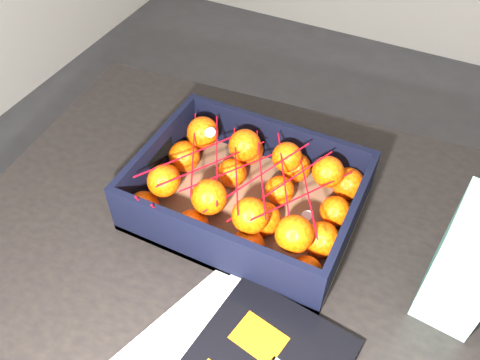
% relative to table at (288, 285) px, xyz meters
% --- Properties ---
extents(ground, '(3.50, 3.50, 0.00)m').
position_rel_table_xyz_m(ground, '(0.10, 0.29, -0.65)').
color(ground, '#343336').
rests_on(ground, ground).
extents(table, '(1.26, 0.90, 0.75)m').
position_rel_table_xyz_m(table, '(0.00, 0.00, 0.00)').
color(table, black).
rests_on(table, ground).
extents(produce_crate, '(0.39, 0.29, 0.11)m').
position_rel_table_xyz_m(produce_crate, '(-0.11, 0.06, 0.13)').
color(produce_crate, brown).
rests_on(produce_crate, table).
extents(clementine_heap, '(0.37, 0.27, 0.11)m').
position_rel_table_xyz_m(clementine_heap, '(-0.12, 0.06, 0.16)').
color(clementine_heap, '#FD4905').
rests_on(clementine_heap, produce_crate).
extents(mesh_net, '(0.32, 0.26, 0.09)m').
position_rel_table_xyz_m(mesh_net, '(-0.12, 0.05, 0.20)').
color(mesh_net, red).
rests_on(mesh_net, clementine_heap).
extents(retail_carton, '(0.10, 0.14, 0.20)m').
position_rel_table_xyz_m(retail_carton, '(0.26, 0.04, 0.20)').
color(retail_carton, silver).
rests_on(retail_carton, table).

